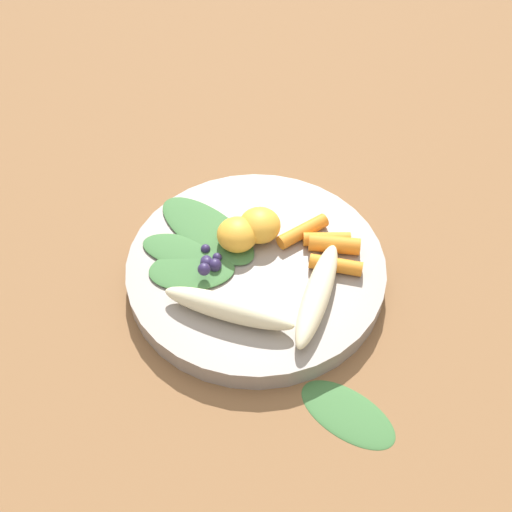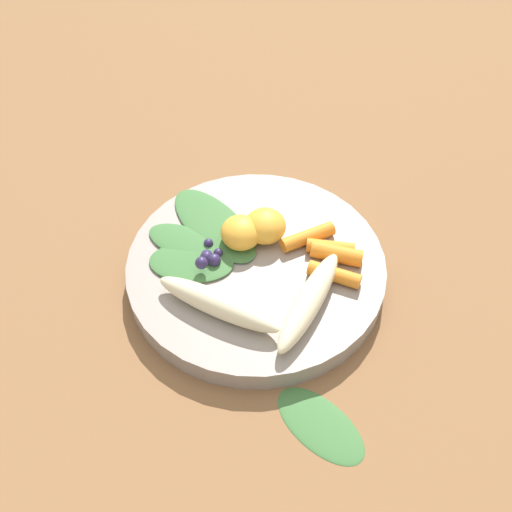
{
  "view_description": "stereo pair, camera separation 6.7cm",
  "coord_description": "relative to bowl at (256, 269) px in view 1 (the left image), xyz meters",
  "views": [
    {
      "loc": [
        -0.41,
        -0.16,
        0.55
      ],
      "look_at": [
        0.0,
        0.0,
        0.04
      ],
      "focal_mm": 43.89,
      "sensor_mm": 36.0,
      "label": 1
    },
    {
      "loc": [
        -0.38,
        -0.22,
        0.55
      ],
      "look_at": [
        0.0,
        0.0,
        0.04
      ],
      "focal_mm": 43.89,
      "sensor_mm": 36.0,
      "label": 2
    }
  ],
  "objects": [
    {
      "name": "bowl",
      "position": [
        0.0,
        0.0,
        0.0
      ],
      "size": [
        0.28,
        0.28,
        0.03
      ],
      "primitive_type": "cylinder",
      "color": "gray",
      "rests_on": "ground_plane"
    },
    {
      "name": "kale_leaf_left",
      "position": [
        0.02,
        0.07,
        0.02
      ],
      "size": [
        0.11,
        0.15,
        0.0
      ],
      "primitive_type": "ellipsoid",
      "rotation": [
        0.0,
        0.0,
        7.45
      ],
      "color": "#3D7038",
      "rests_on": "bowl"
    },
    {
      "name": "banana_peeled_left",
      "position": [
        -0.03,
        -0.08,
        0.03
      ],
      "size": [
        0.14,
        0.03,
        0.03
      ],
      "primitive_type": "ellipsoid",
      "rotation": [
        0.0,
        0.0,
        6.33
      ],
      "color": "beige",
      "rests_on": "bowl"
    },
    {
      "name": "kale_leaf_stray",
      "position": [
        -0.12,
        -0.14,
        -0.01
      ],
      "size": [
        0.08,
        0.11,
        0.01
      ],
      "primitive_type": "ellipsoid",
      "rotation": [
        0.0,
        0.0,
        4.44
      ],
      "color": "#3D7038",
      "rests_on": "ground_plane"
    },
    {
      "name": "carrot_mid_right",
      "position": [
        0.05,
        -0.06,
        0.02
      ],
      "size": [
        0.03,
        0.05,
        0.02
      ],
      "primitive_type": "cylinder",
      "rotation": [
        0.0,
        1.57,
        5.09
      ],
      "color": "orange",
      "rests_on": "bowl"
    },
    {
      "name": "ground_plane",
      "position": [
        0.0,
        0.0,
        -0.01
      ],
      "size": [
        2.4,
        2.4,
        0.0
      ],
      "primitive_type": "plane",
      "color": "brown"
    },
    {
      "name": "carrot_front",
      "position": [
        0.02,
        -0.08,
        0.02
      ],
      "size": [
        0.02,
        0.06,
        0.02
      ],
      "primitive_type": "cylinder",
      "rotation": [
        0.0,
        1.57,
        4.86
      ],
      "color": "orange",
      "rests_on": "bowl"
    },
    {
      "name": "carrot_mid_left",
      "position": [
        0.05,
        -0.07,
        0.02
      ],
      "size": [
        0.03,
        0.06,
        0.02
      ],
      "primitive_type": "cylinder",
      "rotation": [
        0.0,
        1.57,
        4.95
      ],
      "color": "orange",
      "rests_on": "bowl"
    },
    {
      "name": "orange_segment_near",
      "position": [
        0.02,
        0.03,
        0.03
      ],
      "size": [
        0.05,
        0.05,
        0.03
      ],
      "primitive_type": "ellipsoid",
      "color": "#F4A833",
      "rests_on": "bowl"
    },
    {
      "name": "kale_leaf_rear",
      "position": [
        -0.04,
        0.06,
        0.02
      ],
      "size": [
        0.09,
        0.11,
        0.0
      ],
      "primitive_type": "ellipsoid",
      "rotation": [
        0.0,
        0.0,
        8.29
      ],
      "color": "#3D7038",
      "rests_on": "bowl"
    },
    {
      "name": "kale_leaf_right",
      "position": [
        -0.02,
        0.08,
        0.02
      ],
      "size": [
        0.05,
        0.1,
        0.0
      ],
      "primitive_type": "ellipsoid",
      "rotation": [
        0.0,
        0.0,
        7.89
      ],
      "color": "#3D7038",
      "rests_on": "bowl"
    },
    {
      "name": "banana_peeled_right",
      "position": [
        -0.08,
        0.0,
        0.03
      ],
      "size": [
        0.03,
        0.14,
        0.03
      ],
      "primitive_type": "ellipsoid",
      "rotation": [
        0.0,
        0.0,
        4.76
      ],
      "color": "beige",
      "rests_on": "bowl"
    },
    {
      "name": "orange_segment_far",
      "position": [
        0.04,
        0.01,
        0.03
      ],
      "size": [
        0.05,
        0.05,
        0.04
      ],
      "primitive_type": "ellipsoid",
      "color": "#F4A833",
      "rests_on": "bowl"
    },
    {
      "name": "blueberry_pile",
      "position": [
        -0.03,
        0.04,
        0.02
      ],
      "size": [
        0.05,
        0.03,
        0.02
      ],
      "color": "#2D234C",
      "rests_on": "bowl"
    },
    {
      "name": "carrot_rear",
      "position": [
        0.05,
        -0.04,
        0.02
      ],
      "size": [
        0.06,
        0.05,
        0.02
      ],
      "primitive_type": "cylinder",
      "rotation": [
        0.0,
        1.57,
        5.69
      ],
      "color": "orange",
      "rests_on": "bowl"
    }
  ]
}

